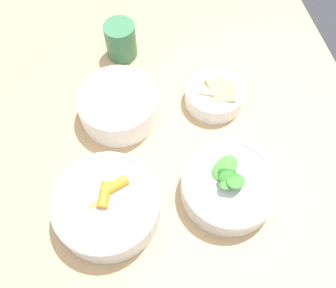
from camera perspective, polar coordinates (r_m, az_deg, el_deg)
name	(u,v)px	position (r m, az deg, el deg)	size (l,w,h in m)	color
ground_plane	(174,274)	(1.44, 0.87, -19.24)	(10.00, 10.00, 0.00)	#2D2D33
dining_table	(178,221)	(0.82, 1.48, -11.59)	(1.34, 0.88, 0.74)	tan
bowl_carrots	(107,205)	(0.69, -9.26, -9.21)	(0.19, 0.19, 0.07)	silver
bowl_greens	(229,185)	(0.71, 9.22, -6.26)	(0.18, 0.18, 0.08)	silver
bowl_beans_hotdog	(118,106)	(0.79, -7.57, 5.81)	(0.17, 0.17, 0.07)	white
bowl_cookies	(215,94)	(0.82, 7.11, 7.62)	(0.13, 0.13, 0.05)	silver
cup	(121,40)	(0.90, -7.20, 15.39)	(0.07, 0.07, 0.09)	#336B47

